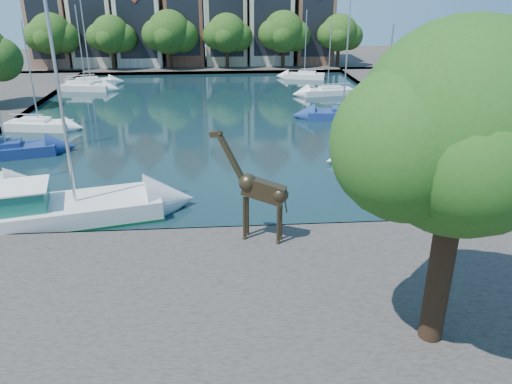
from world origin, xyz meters
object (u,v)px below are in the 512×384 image
plane_tree (467,136)px  motorsailer (41,209)px  sailboat_right_a (381,152)px  giraffe_statue (258,189)px

plane_tree → motorsailer: (-16.54, 10.92, -6.73)m
plane_tree → sailboat_right_a: plane_tree is taller
motorsailer → sailboat_right_a: size_ratio=1.28×
sailboat_right_a → motorsailer: bearing=-157.0°
plane_tree → sailboat_right_a: (4.38, 19.82, -7.06)m
plane_tree → motorsailer: motorsailer is taller
giraffe_statue → motorsailer: (-11.06, 3.31, -2.10)m
giraffe_statue → plane_tree: bearing=-54.2°
motorsailer → plane_tree: bearing=-33.4°
giraffe_statue → motorsailer: size_ratio=0.44×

